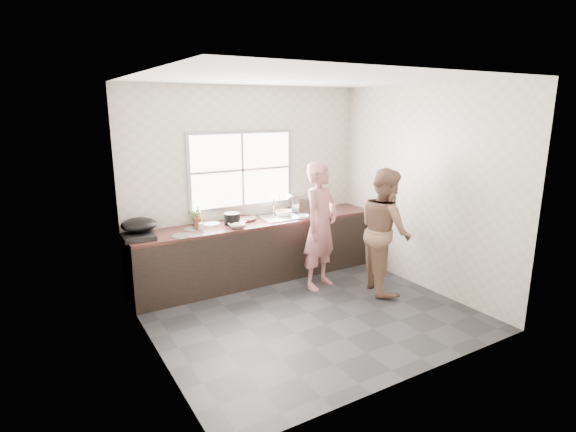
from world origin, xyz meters
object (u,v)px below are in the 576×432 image
wok (139,225)px  woman (320,230)px  bowl_held (303,216)px  black_pot (232,219)px  cutting_board (244,219)px  pot_lid_right (193,229)px  glass_jar (201,227)px  bottle_green (198,216)px  plate_food (210,224)px  burner (138,237)px  bowl_crabs (284,214)px  bottle_brown_short (198,218)px  dish_rack (299,202)px  bottle_brown_tall (198,221)px  bowl_mince (237,225)px  pot_lid_left (182,236)px  person_side (385,230)px

wok → woman: bearing=-18.8°
bowl_held → black_pot: bearing=168.0°
cutting_board → pot_lid_right: size_ratio=1.49×
woman → bowl_held: woman is taller
pot_lid_right → glass_jar: bearing=-49.1°
black_pot → bottle_green: bearing=156.7°
plate_food → burner: size_ratio=0.67×
bowl_held → bottle_green: bottle_green is taller
bowl_crabs → bottle_brown_short: bottle_brown_short is taller
glass_jar → wok: wok is taller
wok → dish_rack: (2.41, 0.15, -0.00)m
plate_food → burner: 1.01m
bowl_held → black_pot: 1.03m
bottle_brown_tall → dish_rack: (1.66, 0.15, 0.05)m
glass_jar → bowl_held: bearing=-6.0°
woman → dish_rack: (0.22, 0.90, 0.20)m
bowl_mince → bowl_held: bearing=-2.0°
cutting_board → bowl_mince: bowl_mince is taller
cutting_board → bottle_brown_tall: (-0.70, -0.06, 0.08)m
woman → cutting_board: woman is taller
bowl_crabs → burner: bearing=-176.8°
cutting_board → bottle_brown_tall: size_ratio=1.90×
bottle_brown_short → wok: bearing=-169.3°
woman → pot_lid_right: bearing=132.9°
cutting_board → bowl_held: size_ratio=1.78×
bottle_brown_short → dish_rack: (1.60, 0.00, 0.05)m
bottle_green → burner: 0.87m
woman → bowl_held: (0.02, 0.46, 0.09)m
woman → bowl_crabs: bearing=78.5°
black_pot → plate_food: size_ratio=0.88×
woman → plate_food: 1.49m
burner → pot_lid_left: (0.48, -0.16, -0.02)m
bowl_mince → plate_food: (-0.24, 0.32, -0.02)m
bottle_green → glass_jar: (-0.05, -0.24, -0.09)m
person_side → pot_lid_left: (-2.42, 0.99, 0.04)m
bottle_brown_tall → dish_rack: dish_rack is taller
glass_jar → burner: bearing=179.6°
woman → cutting_board: (-0.75, 0.81, 0.07)m
bottle_green → dish_rack: bearing=1.6°
bowl_mince → bottle_brown_short: (-0.38, 0.40, 0.06)m
person_side → burner: person_side is taller
pot_lid_left → pot_lid_right: 0.34m
glass_jar → pot_lid_right: bearing=130.9°
bowl_held → bottle_brown_tall: size_ratio=1.07×
bowl_held → pot_lid_right: bearing=171.1°
plate_food → woman: bearing=-33.2°
bowl_held → bottle_brown_tall: 1.50m
bowl_mince → dish_rack: bearing=18.3°
bottle_green → glass_jar: bottle_green is taller
person_side → bottle_green: bearing=76.6°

